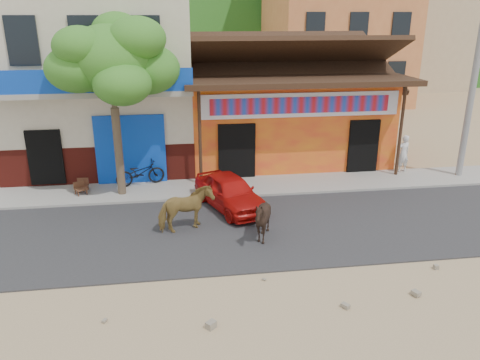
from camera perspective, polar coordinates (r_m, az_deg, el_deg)
The scene contains 16 objects.
ground at distance 11.86m, azimuth 6.19°, elevation -11.03°, with size 120.00×120.00×0.00m, color #9E825B.
road at distance 14.00m, azimuth 3.71°, elevation -5.85°, with size 60.00×5.00×0.04m, color #28282B.
sidewalk at distance 17.16m, azimuth 1.36°, elevation -0.79°, with size 60.00×2.00×0.12m, color gray.
dance_club at distance 20.84m, azimuth 5.07°, elevation 7.76°, with size 8.00×6.00×3.60m, color orange.
cafe_building at distance 20.23m, azimuth -16.42°, elevation 11.59°, with size 7.00×6.00×7.00m, color beige.
apartment_front at distance 35.83m, azimuth 11.55°, elevation 19.08°, with size 9.00×9.00×12.00m, color #CC723F.
apartment_rear at distance 44.93m, azimuth 20.21°, elevation 17.04°, with size 8.00×8.00×10.00m, color tan.
tree at distance 16.05m, azimuth -15.03°, elevation 8.48°, with size 3.00×3.00×6.00m, color #2D721E, non-canonical shape.
utility_pole at distance 19.34m, azimuth 26.78°, elevation 11.87°, with size 0.24×0.24×8.00m, color gray.
cow_tan at distance 13.60m, azimuth -6.63°, elevation -3.56°, with size 0.72×1.58×1.33m, color olive.
cow_dark at distance 12.94m, azimuth 2.75°, elevation -4.83°, with size 1.02×1.15×1.27m, color black.
red_car at distance 15.13m, azimuth -1.22°, elevation -1.44°, with size 1.32×3.29×1.12m, color #B9100D.
scooter at distance 17.38m, azimuth -12.07°, elevation 0.87°, with size 0.62×1.77×0.93m, color black.
pedestrian at distance 19.48m, azimuth 19.27°, elevation 3.06°, with size 0.54×0.36×1.49m, color silver.
cafe_chair_left at distance 17.29m, azimuth -18.75°, elevation -0.01°, with size 0.39×0.39×0.84m, color #4F2A1A, non-canonical shape.
cafe_chair_right at distance 17.03m, azimuth -18.91°, elevation -0.39°, with size 0.37×0.37×0.80m, color #492A18, non-canonical shape.
Camera 1 is at (-2.68, -9.88, 5.99)m, focal length 35.00 mm.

